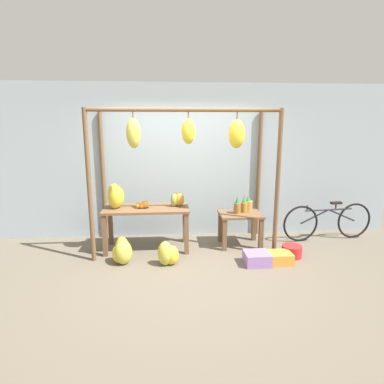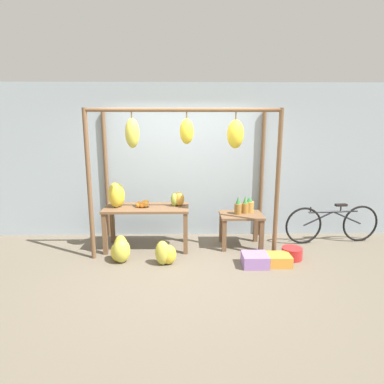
% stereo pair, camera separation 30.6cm
% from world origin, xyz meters
% --- Properties ---
extents(ground_plane, '(20.00, 20.00, 0.00)m').
position_xyz_m(ground_plane, '(0.00, 0.00, 0.00)').
color(ground_plane, '#665B4C').
extents(shop_wall_back, '(8.00, 0.08, 2.80)m').
position_xyz_m(shop_wall_back, '(0.00, 1.54, 1.40)').
color(shop_wall_back, '#99A8B2').
rests_on(shop_wall_back, ground_plane).
extents(stall_awning, '(2.93, 1.19, 2.31)m').
position_xyz_m(stall_awning, '(0.05, 0.62, 1.65)').
color(stall_awning, brown).
rests_on(stall_awning, ground_plane).
extents(display_table_main, '(1.40, 0.64, 0.72)m').
position_xyz_m(display_table_main, '(-0.63, 0.83, 0.61)').
color(display_table_main, brown).
rests_on(display_table_main, ground_plane).
extents(display_table_side, '(0.72, 0.55, 0.58)m').
position_xyz_m(display_table_side, '(0.97, 0.88, 0.44)').
color(display_table_side, brown).
rests_on(display_table_side, ground_plane).
extents(banana_pile_on_table, '(0.33, 0.34, 0.42)m').
position_xyz_m(banana_pile_on_table, '(-1.11, 0.82, 0.93)').
color(banana_pile_on_table, gold).
rests_on(banana_pile_on_table, display_table_main).
extents(orange_pile, '(0.21, 0.27, 0.09)m').
position_xyz_m(orange_pile, '(-0.68, 0.85, 0.77)').
color(orange_pile, orange).
rests_on(orange_pile, display_table_main).
extents(pineapple_cluster, '(0.35, 0.24, 0.31)m').
position_xyz_m(pineapple_cluster, '(1.04, 0.94, 0.70)').
color(pineapple_cluster, '#A3702D').
rests_on(pineapple_cluster, display_table_side).
extents(banana_pile_ground_left, '(0.36, 0.40, 0.41)m').
position_xyz_m(banana_pile_ground_left, '(-0.98, 0.27, 0.18)').
color(banana_pile_ground_left, gold).
rests_on(banana_pile_ground_left, ground_plane).
extents(banana_pile_ground_right, '(0.36, 0.27, 0.37)m').
position_xyz_m(banana_pile_ground_right, '(-0.28, 0.15, 0.17)').
color(banana_pile_ground_right, gold).
rests_on(banana_pile_ground_right, ground_plane).
extents(fruit_crate_white, '(0.37, 0.34, 0.18)m').
position_xyz_m(fruit_crate_white, '(1.06, 0.08, 0.09)').
color(fruit_crate_white, '#9970B7').
rests_on(fruit_crate_white, ground_plane).
extents(blue_bucket, '(0.32, 0.32, 0.18)m').
position_xyz_m(blue_bucket, '(1.69, 0.32, 0.09)').
color(blue_bucket, '#AD2323').
rests_on(blue_bucket, ground_plane).
extents(parked_bicycle, '(1.72, 0.20, 0.71)m').
position_xyz_m(parked_bicycle, '(2.63, 1.03, 0.35)').
color(parked_bicycle, black).
rests_on(parked_bicycle, ground_plane).
extents(papaya_pile, '(0.27, 0.20, 0.24)m').
position_xyz_m(papaya_pile, '(-0.12, 0.88, 0.84)').
color(papaya_pile, '#93A33D').
rests_on(papaya_pile, display_table_main).
extents(fruit_crate_purple, '(0.34, 0.31, 0.16)m').
position_xyz_m(fruit_crate_purple, '(1.43, 0.10, 0.08)').
color(fruit_crate_purple, orange).
rests_on(fruit_crate_purple, ground_plane).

